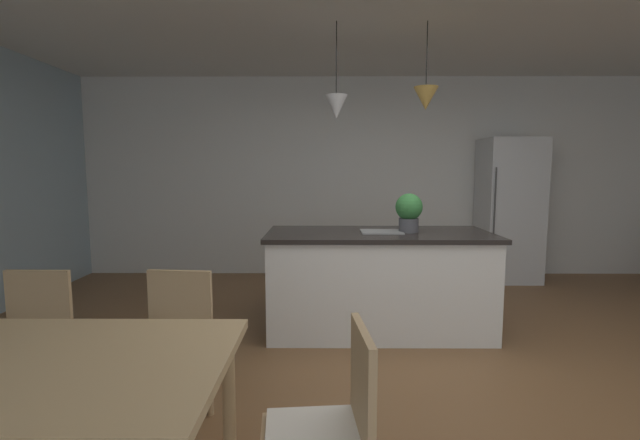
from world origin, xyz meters
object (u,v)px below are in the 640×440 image
object	(u,v)px
kitchen_island	(378,280)
refrigerator	(509,210)
chair_far_right	(172,345)
potted_plant_on_island	(409,211)
chair_far_left	(26,344)
chair_kitchen_end	(327,433)

from	to	relation	value
kitchen_island	refrigerator	world-z (taller)	refrigerator
chair_far_right	potted_plant_on_island	bearing A→B (deg)	43.34
chair_far_left	kitchen_island	bearing A→B (deg)	35.09
chair_kitchen_end	potted_plant_on_island	bearing A→B (deg)	72.36
chair_far_right	chair_far_left	xyz separation A→B (m)	(-0.82, 0.00, 0.00)
chair_far_right	potted_plant_on_island	world-z (taller)	potted_plant_on_island
chair_far_right	kitchen_island	world-z (taller)	kitchen_island
chair_kitchen_end	chair_far_left	xyz separation A→B (m)	(-1.68, 0.83, 0.00)
chair_kitchen_end	chair_far_left	size ratio (longest dim) A/B	1.00
chair_far_left	chair_kitchen_end	bearing A→B (deg)	-26.33
chair_kitchen_end	refrigerator	size ratio (longest dim) A/B	0.47
chair_kitchen_end	chair_far_right	distance (m)	1.20
chair_far_right	refrigerator	size ratio (longest dim) A/B	0.47
chair_far_right	refrigerator	world-z (taller)	refrigerator
chair_kitchen_end	kitchen_island	distance (m)	2.40
chair_far_left	potted_plant_on_island	xyz separation A→B (m)	(2.43, 1.52, 0.62)
chair_kitchen_end	chair_far_left	bearing A→B (deg)	153.67
chair_far_right	kitchen_island	xyz separation A→B (m)	(1.35, 1.52, -0.01)
chair_far_right	chair_far_left	distance (m)	0.82
chair_kitchen_end	chair_far_right	world-z (taller)	same
chair_kitchen_end	chair_far_right	bearing A→B (deg)	136.04
chair_far_left	refrigerator	size ratio (longest dim) A/B	0.47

